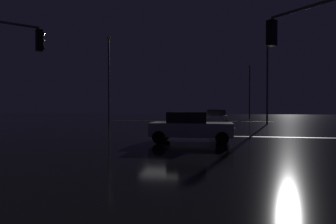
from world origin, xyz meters
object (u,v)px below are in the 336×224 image
object	(u,v)px
sedan_red	(214,115)
traffic_signal_se	(320,46)
sedan_orange	(215,114)
streetlamp_left_near	(109,73)
sedan_white	(217,117)
sedan_silver_crossing	(191,127)
streetlamp_right_far	(250,87)
sedan_blue	(214,116)
streetlamp_right_near	(267,74)

from	to	relation	value
sedan_red	traffic_signal_se	xyz separation A→B (m)	(3.93, -29.12, 3.17)
sedan_orange	streetlamp_left_near	distance (m)	19.23
sedan_white	traffic_signal_se	distance (m)	18.68
sedan_orange	sedan_red	bearing A→B (deg)	-91.12
streetlamp_left_near	sedan_silver_crossing	bearing A→B (deg)	-56.29
streetlamp_left_near	sedan_red	bearing A→B (deg)	34.65
sedan_silver_crossing	streetlamp_right_far	distance (m)	33.81
traffic_signal_se	streetlamp_right_far	xyz separation A→B (m)	(1.80, 36.66, 1.15)
sedan_orange	streetlamp_left_near	bearing A→B (deg)	-131.68
sedan_white	sedan_silver_crossing	size ratio (longest dim) A/B	1.00
sedan_blue	streetlamp_left_near	xyz separation A→B (m)	(-12.25, -2.74, 5.05)
sedan_blue	streetlamp_right_far	size ratio (longest dim) A/B	0.49
sedan_orange	streetlamp_right_far	bearing A→B (deg)	20.82
sedan_red	traffic_signal_se	bearing A→B (deg)	-82.32
streetlamp_right_near	streetlamp_left_near	size ratio (longest dim) A/B	0.92
sedan_silver_crossing	streetlamp_left_near	xyz separation A→B (m)	(-11.24, 16.85, 5.05)
sedan_white	streetlamp_left_near	distance (m)	13.89
sedan_white	traffic_signal_se	world-z (taller)	traffic_signal_se
traffic_signal_se	sedan_silver_crossing	bearing A→B (deg)	142.23
sedan_silver_crossing	streetlamp_left_near	world-z (taller)	streetlamp_left_near
sedan_orange	streetlamp_right_far	distance (m)	7.41
sedan_white	streetlamp_right_far	bearing A→B (deg)	74.13
sedan_red	streetlamp_left_near	xyz separation A→B (m)	(-12.24, -8.46, 5.05)
sedan_orange	streetlamp_left_near	xyz separation A→B (m)	(-12.34, -13.86, 5.05)
sedan_white	sedan_silver_crossing	world-z (taller)	same
sedan_blue	streetlamp_left_near	world-z (taller)	streetlamp_left_near
sedan_red	streetlamp_right_far	size ratio (longest dim) A/B	0.49
sedan_white	sedan_orange	xyz separation A→B (m)	(-0.34, 16.44, 0.00)
sedan_silver_crossing	streetlamp_right_near	xyz separation A→B (m)	(6.72, 16.85, 4.64)
traffic_signal_se	sedan_blue	bearing A→B (deg)	99.50
sedan_silver_crossing	streetlamp_right_far	xyz separation A→B (m)	(6.72, 32.85, 4.32)
sedan_blue	traffic_signal_se	xyz separation A→B (m)	(3.92, -23.40, 3.17)
sedan_red	sedan_orange	world-z (taller)	same
sedan_white	streetlamp_left_near	size ratio (longest dim) A/B	0.42
streetlamp_left_near	streetlamp_right_near	bearing A→B (deg)	0.00
sedan_silver_crossing	traffic_signal_se	bearing A→B (deg)	-37.77
sedan_white	sedan_red	xyz separation A→B (m)	(-0.45, 11.04, 0.00)
traffic_signal_se	streetlamp_right_near	size ratio (longest dim) A/B	0.61
sedan_blue	streetlamp_right_far	world-z (taller)	streetlamp_right_far
streetlamp_right_far	sedan_silver_crossing	bearing A→B (deg)	-101.57
sedan_blue	sedan_orange	size ratio (longest dim) A/B	1.00
sedan_blue	sedan_silver_crossing	world-z (taller)	same
streetlamp_right_far	sedan_orange	bearing A→B (deg)	-159.18
streetlamp_right_near	traffic_signal_se	bearing A→B (deg)	-94.99
sedan_orange	traffic_signal_se	distance (m)	34.88
sedan_orange	streetlamp_right_far	xyz separation A→B (m)	(5.63, 2.14, 4.32)
sedan_silver_crossing	sedan_orange	bearing A→B (deg)	87.95
streetlamp_right_near	streetlamp_left_near	bearing A→B (deg)	180.00
sedan_white	streetlamp_right_near	bearing A→B (deg)	26.05
streetlamp_left_near	streetlamp_right_far	xyz separation A→B (m)	(17.97, 16.00, -0.74)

